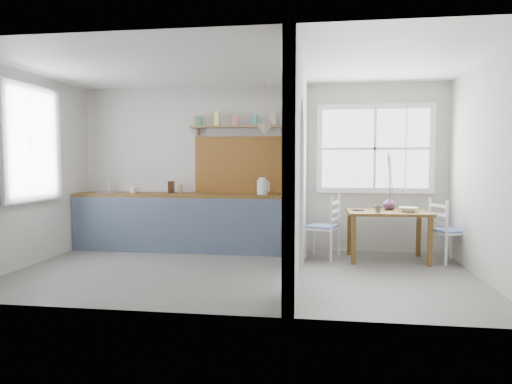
# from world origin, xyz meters

# --- Properties ---
(floor) EXTENTS (5.80, 3.20, 0.01)m
(floor) POSITION_xyz_m (0.00, 0.00, 0.00)
(floor) COLOR slate
(floor) RESTS_ON ground
(ceiling) EXTENTS (5.80, 3.20, 0.01)m
(ceiling) POSITION_xyz_m (0.00, 0.00, 2.60)
(ceiling) COLOR beige
(ceiling) RESTS_ON walls
(walls) EXTENTS (5.81, 3.21, 2.60)m
(walls) POSITION_xyz_m (0.00, 0.00, 1.30)
(walls) COLOR beige
(walls) RESTS_ON floor
(partition) EXTENTS (0.12, 3.20, 2.60)m
(partition) POSITION_xyz_m (0.70, 0.06, 1.45)
(partition) COLOR beige
(partition) RESTS_ON floor
(kitchen_window) EXTENTS (0.10, 1.16, 1.50)m
(kitchen_window) POSITION_xyz_m (-2.87, 0.00, 1.65)
(kitchen_window) COLOR white
(kitchen_window) RESTS_ON walls
(nook_window) EXTENTS (1.76, 0.10, 1.30)m
(nook_window) POSITION_xyz_m (1.80, 1.56, 1.60)
(nook_window) COLOR white
(nook_window) RESTS_ON walls
(counter) EXTENTS (3.50, 0.60, 0.90)m
(counter) POSITION_xyz_m (-1.13, 1.33, 0.46)
(counter) COLOR brown
(counter) RESTS_ON floor
(sink) EXTENTS (0.40, 0.40, 0.02)m
(sink) POSITION_xyz_m (-2.43, 1.30, 0.89)
(sink) COLOR #B7B8BC
(sink) RESTS_ON counter
(backsplash) EXTENTS (1.65, 0.03, 0.90)m
(backsplash) POSITION_xyz_m (-0.20, 1.58, 1.35)
(backsplash) COLOR brown
(backsplash) RESTS_ON walls
(shelf) EXTENTS (1.75, 0.20, 0.21)m
(shelf) POSITION_xyz_m (-0.20, 1.49, 2.00)
(shelf) COLOR olive
(shelf) RESTS_ON walls
(pendant_lamp) EXTENTS (0.26, 0.26, 0.16)m
(pendant_lamp) POSITION_xyz_m (0.15, 1.15, 1.88)
(pendant_lamp) COLOR beige
(pendant_lamp) RESTS_ON ceiling
(utensil_rail) EXTENTS (0.02, 0.50, 0.02)m
(utensil_rail) POSITION_xyz_m (0.61, 0.90, 1.45)
(utensil_rail) COLOR #B7B8BC
(utensil_rail) RESTS_ON partition
(dining_table) EXTENTS (1.15, 0.79, 0.71)m
(dining_table) POSITION_xyz_m (1.93, 0.99, 0.35)
(dining_table) COLOR brown
(dining_table) RESTS_ON floor
(chair_left) EXTENTS (0.54, 0.54, 0.93)m
(chair_left) POSITION_xyz_m (1.02, 1.03, 0.46)
(chair_left) COLOR white
(chair_left) RESTS_ON floor
(chair_right) EXTENTS (0.53, 0.53, 0.89)m
(chair_right) POSITION_xyz_m (2.77, 1.00, 0.44)
(chair_right) COLOR white
(chair_right) RESTS_ON floor
(kettle) EXTENTS (0.24, 0.21, 0.26)m
(kettle) POSITION_xyz_m (0.10, 1.25, 1.03)
(kettle) COLOR white
(kettle) RESTS_ON counter
(mug_a) EXTENTS (0.12, 0.12, 0.10)m
(mug_a) POSITION_xyz_m (-1.94, 1.18, 0.95)
(mug_a) COLOR white
(mug_a) RESTS_ON counter
(mug_b) EXTENTS (0.15, 0.15, 0.10)m
(mug_b) POSITION_xyz_m (-1.96, 1.29, 0.95)
(mug_b) COLOR white
(mug_b) RESTS_ON counter
(knife_block) EXTENTS (0.10, 0.13, 0.19)m
(knife_block) POSITION_xyz_m (-1.37, 1.34, 0.99)
(knife_block) COLOR #3D2612
(knife_block) RESTS_ON counter
(jar) EXTENTS (0.11, 0.11, 0.14)m
(jar) POSITION_xyz_m (-1.23, 1.36, 0.97)
(jar) COLOR olive
(jar) RESTS_ON counter
(towel_magenta) EXTENTS (0.02, 0.03, 0.60)m
(towel_magenta) POSITION_xyz_m (0.58, 0.98, 0.28)
(towel_magenta) COLOR #BA335C
(towel_magenta) RESTS_ON counter
(towel_orange) EXTENTS (0.02, 0.03, 0.50)m
(towel_orange) POSITION_xyz_m (0.58, 0.94, 0.25)
(towel_orange) COLOR #BD6B26
(towel_orange) RESTS_ON counter
(bowl) EXTENTS (0.33, 0.33, 0.06)m
(bowl) POSITION_xyz_m (2.20, 0.93, 0.74)
(bowl) COLOR white
(bowl) RESTS_ON dining_table
(table_cup) EXTENTS (0.11, 0.11, 0.09)m
(table_cup) POSITION_xyz_m (1.77, 0.82, 0.75)
(table_cup) COLOR #537958
(table_cup) RESTS_ON dining_table
(plate) EXTENTS (0.21, 0.21, 0.01)m
(plate) POSITION_xyz_m (1.52, 0.98, 0.71)
(plate) COLOR black
(plate) RESTS_ON dining_table
(vase) EXTENTS (0.25, 0.25, 0.19)m
(vase) POSITION_xyz_m (1.97, 1.17, 0.80)
(vase) COLOR #503456
(vase) RESTS_ON dining_table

